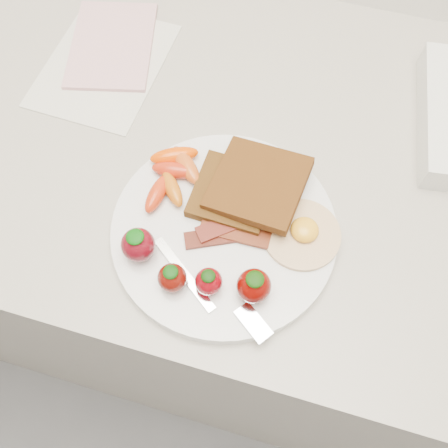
# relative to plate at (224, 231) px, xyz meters

# --- Properties ---
(counter) EXTENTS (2.00, 0.60, 0.90)m
(counter) POSITION_rel_plate_xyz_m (0.02, 0.14, -0.46)
(counter) COLOR gray
(counter) RESTS_ON ground
(plate) EXTENTS (0.27, 0.27, 0.02)m
(plate) POSITION_rel_plate_xyz_m (0.00, 0.00, 0.00)
(plate) COLOR white
(plate) RESTS_ON counter
(toast_lower) EXTENTS (0.10, 0.10, 0.01)m
(toast_lower) POSITION_rel_plate_xyz_m (-0.00, 0.05, 0.02)
(toast_lower) COLOR black
(toast_lower) RESTS_ON plate
(toast_upper) EXTENTS (0.12, 0.12, 0.02)m
(toast_upper) POSITION_rel_plate_xyz_m (0.03, 0.06, 0.03)
(toast_upper) COLOR #3D280E
(toast_upper) RESTS_ON toast_lower
(fried_egg) EXTENTS (0.10, 0.10, 0.02)m
(fried_egg) POSITION_rel_plate_xyz_m (0.09, 0.02, 0.01)
(fried_egg) COLOR beige
(fried_egg) RESTS_ON plate
(bacon_strips) EXTENTS (0.10, 0.08, 0.01)m
(bacon_strips) POSITION_rel_plate_xyz_m (0.01, -0.00, 0.01)
(bacon_strips) COLOR black
(bacon_strips) RESTS_ON plate
(baby_carrots) EXTENTS (0.08, 0.11, 0.02)m
(baby_carrots) POSITION_rel_plate_xyz_m (-0.08, 0.05, 0.02)
(baby_carrots) COLOR red
(baby_carrots) RESTS_ON plate
(strawberries) EXTENTS (0.18, 0.06, 0.05)m
(strawberries) POSITION_rel_plate_xyz_m (-0.02, -0.07, 0.03)
(strawberries) COLOR #5B0812
(strawberries) RESTS_ON plate
(fork) EXTENTS (0.16, 0.09, 0.00)m
(fork) POSITION_rel_plate_xyz_m (0.01, -0.08, 0.01)
(fork) COLOR white
(fork) RESTS_ON plate
(paper_sheet) EXTENTS (0.17, 0.22, 0.00)m
(paper_sheet) POSITION_rel_plate_xyz_m (-0.24, 0.21, -0.01)
(paper_sheet) COLOR beige
(paper_sheet) RESTS_ON counter
(notepad) EXTENTS (0.16, 0.19, 0.01)m
(notepad) POSITION_rel_plate_xyz_m (-0.24, 0.25, -0.00)
(notepad) COLOR #D199A1
(notepad) RESTS_ON paper_sheet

